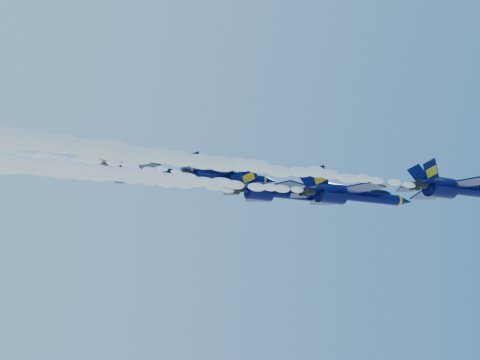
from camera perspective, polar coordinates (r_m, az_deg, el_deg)
name	(u,v)px	position (r m, az deg, el deg)	size (l,w,h in m)	color
jet_lead	(461,189)	(87.06, 20.19, -0.82)	(18.36, 15.06, 6.82)	#060739
smoke_trail_jet_lead	(227,164)	(67.60, -1.26, 1.55)	(53.67, 2.49, 2.24)	white
jet_second	(353,195)	(90.64, 10.64, -1.41)	(19.53, 16.02, 7.26)	#060739
smoke_trail_jet_second	(118,173)	(76.25, -11.53, 0.66)	(53.67, 2.64, 2.38)	white
jet_third	(280,193)	(93.50, 3.85, -1.20)	(18.49, 15.17, 6.87)	#060739
smoke_trail_jet_third	(48,172)	(83.06, -17.74, 0.77)	(53.67, 2.50, 2.25)	white
jet_fourth	(224,175)	(93.78, -1.49, 0.45)	(16.14, 13.24, 6.00)	#060739
jet_fifth	(143,173)	(98.58, -9.21, 0.64)	(19.17, 15.72, 7.12)	#060739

